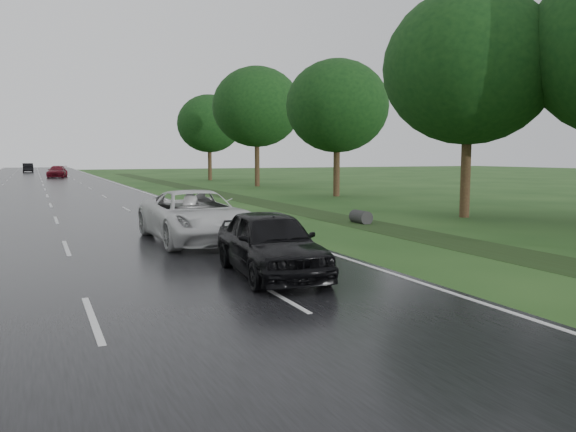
# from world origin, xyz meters

# --- Properties ---
(ground) EXTENTS (220.00, 220.00, 0.00)m
(ground) POSITION_xyz_m (0.00, 0.00, 0.00)
(ground) COLOR #1E4117
(ground) RESTS_ON ground
(road) EXTENTS (14.00, 180.00, 0.04)m
(road) POSITION_xyz_m (0.00, 45.00, 0.02)
(road) COLOR black
(road) RESTS_ON ground
(edge_stripe_east) EXTENTS (0.12, 180.00, 0.01)m
(edge_stripe_east) POSITION_xyz_m (6.75, 45.00, 0.04)
(edge_stripe_east) COLOR silver
(edge_stripe_east) RESTS_ON road
(center_line) EXTENTS (0.12, 180.00, 0.01)m
(center_line) POSITION_xyz_m (0.00, 45.00, 0.04)
(center_line) COLOR silver
(center_line) RESTS_ON road
(drainage_ditch) EXTENTS (2.20, 120.00, 0.56)m
(drainage_ditch) POSITION_xyz_m (11.50, 18.71, 0.04)
(drainage_ditch) COLOR #1F2F12
(drainage_ditch) RESTS_ON ground
(tree_east_b) EXTENTS (7.60, 7.60, 10.11)m
(tree_east_b) POSITION_xyz_m (17.00, 10.00, 6.68)
(tree_east_b) COLOR #3B2418
(tree_east_b) RESTS_ON ground
(tree_east_c) EXTENTS (7.00, 7.00, 9.29)m
(tree_east_c) POSITION_xyz_m (18.20, 24.00, 6.14)
(tree_east_c) COLOR #3B2418
(tree_east_c) RESTS_ON ground
(tree_east_d) EXTENTS (8.00, 8.00, 10.76)m
(tree_east_d) POSITION_xyz_m (17.80, 38.00, 7.15)
(tree_east_d) COLOR #3B2418
(tree_east_d) RESTS_ON ground
(tree_east_f) EXTENTS (7.20, 7.20, 9.62)m
(tree_east_f) POSITION_xyz_m (17.50, 52.00, 6.37)
(tree_east_f) COLOR #3B2418
(tree_east_f) RESTS_ON ground
(white_pickup) EXTENTS (2.81, 5.92, 1.63)m
(white_pickup) POSITION_xyz_m (3.89, 7.80, 0.86)
(white_pickup) COLOR silver
(white_pickup) RESTS_ON road
(dark_sedan) EXTENTS (2.13, 4.56, 1.51)m
(dark_sedan) POSITION_xyz_m (4.11, 2.00, 0.79)
(dark_sedan) COLOR black
(dark_sedan) RESTS_ON road
(far_car_red) EXTENTS (2.88, 5.33, 1.47)m
(far_car_red) POSITION_xyz_m (1.97, 67.12, 0.77)
(far_car_red) COLOR maroon
(far_car_red) RESTS_ON road
(far_car_dark) EXTENTS (1.73, 4.60, 1.50)m
(far_car_dark) POSITION_xyz_m (-1.58, 93.37, 0.79)
(far_car_dark) COLOR black
(far_car_dark) RESTS_ON road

